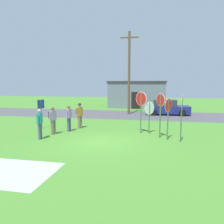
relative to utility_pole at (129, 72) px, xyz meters
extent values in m
plane|color=#47842D|center=(-0.04, -11.32, -4.29)|extent=(80.00, 80.00, 0.00)
cube|color=#4C4C51|center=(-0.04, -0.57, -4.29)|extent=(60.00, 6.40, 0.01)
cube|color=#ADAAA3|center=(-2.23, -15.74, -4.29)|extent=(3.20, 2.40, 0.01)
cube|color=slate|center=(0.27, 7.22, -2.67)|extent=(7.20, 4.79, 3.25)
cube|color=#383333|center=(0.27, 7.22, -0.95)|extent=(7.40, 4.99, 0.20)
cube|color=black|center=(0.27, 4.80, -3.24)|extent=(1.10, 0.08, 2.10)
cylinder|color=brown|center=(0.00, 0.00, -0.18)|extent=(0.24, 0.24, 8.22)
cube|color=brown|center=(0.00, 0.00, 3.33)|extent=(1.80, 0.12, 0.12)
cube|color=navy|center=(3.85, 0.27, -3.77)|extent=(4.37, 1.98, 0.76)
cube|color=#2D333D|center=(3.61, 0.26, -3.09)|extent=(2.30, 1.62, 0.60)
cylinder|color=black|center=(5.15, 1.23, -3.97)|extent=(0.65, 0.25, 0.64)
cylinder|color=black|center=(5.23, -0.57, -3.97)|extent=(0.65, 0.25, 0.64)
cylinder|color=black|center=(2.48, 1.11, -3.97)|extent=(0.65, 0.25, 0.64)
cylinder|color=black|center=(2.56, -0.69, -3.97)|extent=(0.65, 0.25, 0.64)
cylinder|color=#51664C|center=(4.06, -10.35, -3.09)|extent=(0.08, 0.08, 2.42)
cylinder|color=white|center=(4.06, -10.35, -2.17)|extent=(0.12, 0.69, 0.69)
cylinder|color=red|center=(4.05, -10.35, -2.17)|extent=(0.12, 0.64, 0.64)
cylinder|color=#51664C|center=(1.83, -8.67, -3.04)|extent=(0.10, 0.10, 2.51)
cylinder|color=white|center=(1.83, -8.67, -2.15)|extent=(0.69, 0.54, 0.87)
cylinder|color=red|center=(1.83, -8.67, -2.15)|extent=(0.65, 0.50, 0.80)
cylinder|color=#51664C|center=(2.99, -9.62, -3.06)|extent=(0.10, 0.10, 2.46)
cylinder|color=white|center=(2.99, -9.62, -2.14)|extent=(0.45, 0.59, 0.73)
cylinder|color=red|center=(2.98, -9.62, -2.14)|extent=(0.42, 0.55, 0.68)
cylinder|color=#51664C|center=(2.35, -8.63, -3.34)|extent=(0.10, 0.10, 1.91)
cylinder|color=white|center=(2.35, -8.63, -2.73)|extent=(0.57, 0.61, 0.82)
cylinder|color=red|center=(2.34, -8.62, -2.73)|extent=(0.53, 0.57, 0.76)
cylinder|color=#51664C|center=(3.39, -10.00, -3.19)|extent=(0.10, 0.10, 2.21)
cylinder|color=white|center=(3.39, -10.00, -2.40)|extent=(0.39, 0.66, 0.76)
cylinder|color=red|center=(3.40, -10.00, -2.40)|extent=(0.36, 0.62, 0.70)
cylinder|color=#4C5670|center=(-3.57, -11.17, -3.85)|extent=(0.14, 0.14, 0.88)
cylinder|color=#4C5670|center=(-3.52, -11.39, -3.85)|extent=(0.14, 0.14, 0.88)
cube|color=teal|center=(-3.55, -11.28, -3.12)|extent=(0.28, 0.39, 0.58)
cylinder|color=teal|center=(-3.59, -11.05, -3.14)|extent=(0.09, 0.09, 0.52)
cylinder|color=teal|center=(-3.50, -11.52, -3.14)|extent=(0.09, 0.09, 0.52)
sphere|color=tan|center=(-3.55, -11.28, -2.71)|extent=(0.21, 0.21, 0.21)
cylinder|color=#4C5670|center=(-2.74, -8.97, -3.85)|extent=(0.14, 0.14, 0.88)
cylinder|color=#4C5670|center=(-2.76, -9.19, -3.85)|extent=(0.14, 0.14, 0.88)
cube|color=#9E7AB2|center=(-2.75, -9.08, -3.12)|extent=(0.25, 0.38, 0.58)
cylinder|color=#9E7AB2|center=(-2.73, -8.84, -3.14)|extent=(0.09, 0.09, 0.52)
cylinder|color=#9E7AB2|center=(-2.77, -9.32, -3.14)|extent=(0.09, 0.09, 0.52)
sphere|color=brown|center=(-2.75, -9.08, -2.71)|extent=(0.21, 0.21, 0.21)
cylinder|color=#7A6B56|center=(-3.31, -9.99, -3.85)|extent=(0.14, 0.14, 0.88)
cylinder|color=#7A6B56|center=(-3.37, -10.20, -3.85)|extent=(0.14, 0.14, 0.88)
cube|color=#9E7AB2|center=(-3.34, -10.10, -3.12)|extent=(0.31, 0.41, 0.58)
cylinder|color=#9E7AB2|center=(-3.27, -9.87, -3.14)|extent=(0.09, 0.09, 0.52)
cylinder|color=#9E7AB2|center=(-3.41, -10.33, -3.14)|extent=(0.09, 0.09, 0.52)
sphere|color=brown|center=(-3.34, -10.10, -2.71)|extent=(0.21, 0.21, 0.21)
cube|color=#232328|center=(-3.50, -10.05, -3.10)|extent=(0.21, 0.29, 0.40)
cylinder|color=#7A6B56|center=(-2.34, -7.90, -3.85)|extent=(0.14, 0.14, 0.88)
cylinder|color=#7A6B56|center=(-2.44, -8.10, -3.85)|extent=(0.14, 0.14, 0.88)
cube|color=#B27533|center=(-2.39, -8.00, -3.12)|extent=(0.36, 0.42, 0.58)
cylinder|color=#B27533|center=(-2.29, -7.79, -3.14)|extent=(0.09, 0.09, 0.52)
cylinder|color=#B27533|center=(-2.50, -8.22, -3.14)|extent=(0.09, 0.09, 0.52)
sphere|color=tan|center=(-2.39, -8.00, -2.71)|extent=(0.21, 0.21, 0.21)
cylinder|color=#333338|center=(-2.39, -8.00, -2.65)|extent=(0.32, 0.32, 0.02)
cylinder|color=#333338|center=(-2.39, -8.00, -2.60)|extent=(0.19, 0.19, 0.09)
cube|color=#232328|center=(-2.55, -7.92, -3.10)|extent=(0.24, 0.30, 0.40)
cylinder|color=#4C4C51|center=(-4.98, -8.57, -3.30)|extent=(0.06, 0.06, 1.98)
cube|color=#1E389E|center=(-4.98, -8.57, -2.61)|extent=(0.19, 0.58, 0.60)
camera|label=1|loc=(2.74, -22.09, -1.27)|focal=34.87mm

